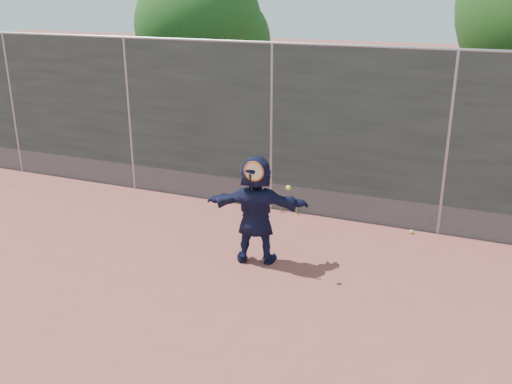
% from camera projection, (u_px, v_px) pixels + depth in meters
% --- Properties ---
extents(ground, '(80.00, 80.00, 0.00)m').
position_uv_depth(ground, '(176.00, 296.00, 7.59)').
color(ground, '#9E4C42').
rests_on(ground, ground).
extents(player, '(1.59, 0.85, 1.64)m').
position_uv_depth(player, '(256.00, 210.00, 8.32)').
color(player, '#141837').
rests_on(player, ground).
extents(ball_ground, '(0.07, 0.07, 0.07)m').
position_uv_depth(ball_ground, '(412.00, 232.00, 9.52)').
color(ball_ground, '#DCF837').
rests_on(ball_ground, ground).
extents(fence, '(20.00, 0.06, 3.03)m').
position_uv_depth(fence, '(272.00, 125.00, 10.10)').
color(fence, '#38423D').
rests_on(fence, ground).
extents(swing_action, '(0.71, 0.15, 0.51)m').
position_uv_depth(swing_action, '(257.00, 174.00, 7.91)').
color(swing_action, '#DC5714').
rests_on(swing_action, ground).
extents(tree_left, '(3.15, 3.00, 4.53)m').
position_uv_depth(tree_left, '(206.00, 31.00, 13.33)').
color(tree_left, '#382314').
rests_on(tree_left, ground).
extents(weed_clump, '(0.68, 0.07, 0.30)m').
position_uv_depth(weed_clump, '(284.00, 206.00, 10.38)').
color(weed_clump, '#387226').
rests_on(weed_clump, ground).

